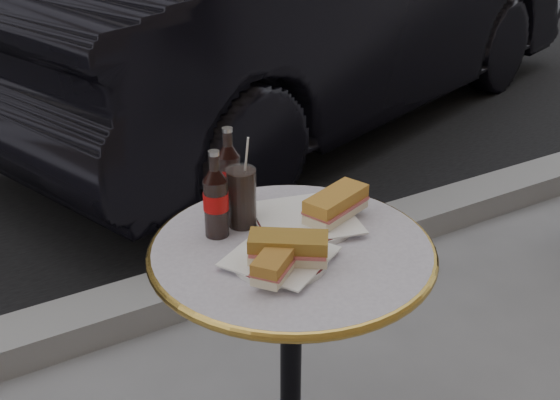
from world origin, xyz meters
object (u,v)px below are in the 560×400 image
bistro_table (291,378)px  plate_right (306,221)px  plate_left (280,259)px  cola_bottle_right (229,169)px  cola_glass (242,197)px  parked_car (315,4)px  cola_bottle_left (216,194)px

bistro_table → plate_right: (0.08, 0.07, 0.37)m
bistro_table → plate_left: 0.38m
plate_right → bistro_table: bearing=-138.8°
cola_bottle_right → cola_glass: 0.10m
cola_bottle_right → parked_car: bearing=52.6°
bistro_table → cola_glass: 0.46m
cola_glass → parked_car: bearing=53.4°
cola_bottle_left → cola_glass: size_ratio=1.45×
bistro_table → cola_bottle_left: bearing=133.2°
bistro_table → cola_bottle_left: 0.50m
cola_bottle_right → plate_right: bearing=-54.2°
cola_bottle_right → cola_glass: bearing=-99.1°
plate_left → cola_glass: cola_glass is taller
plate_left → cola_bottle_right: 0.29m
cola_glass → parked_car: 2.77m
plate_left → cola_glass: bearing=87.6°
cola_bottle_right → cola_glass: (-0.01, -0.09, -0.03)m
plate_right → parked_car: parked_car is taller
cola_glass → bistro_table: bearing=-70.5°
bistro_table → plate_left: (-0.06, -0.04, 0.37)m
plate_left → plate_right: bearing=39.9°
cola_bottle_right → cola_bottle_left: bearing=-129.2°
plate_left → cola_bottle_left: (-0.06, 0.17, 0.09)m
plate_left → parked_car: bearing=55.4°
cola_bottle_left → cola_bottle_right: size_ratio=0.99×
plate_right → cola_bottle_left: (-0.20, 0.06, 0.09)m
cola_bottle_left → plate_right: bearing=-15.7°
plate_right → cola_glass: size_ratio=1.65×
parked_car → cola_bottle_left: bearing=123.6°
cola_bottle_left → cola_bottle_right: (0.08, 0.10, 0.00)m
plate_left → parked_car: size_ratio=0.05×
cola_bottle_right → parked_car: 2.69m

